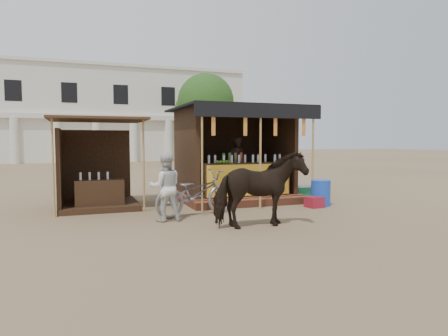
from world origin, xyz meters
TOP-DOWN VIEW (x-y plane):
  - ground at (0.00, 0.00)m, footprint 120.00×120.00m
  - main_stall at (1.01, 3.36)m, footprint 3.60×3.61m
  - secondary_stall at (-3.17, 3.24)m, footprint 2.40×2.40m
  - cow at (-0.01, -0.54)m, footprint 1.91×0.92m
  - motorbike at (-0.87, 1.20)m, footprint 2.19×1.15m
  - bystander at (-1.69, 0.81)m, footprint 0.78×0.62m
  - blue_barrel at (2.78, 1.42)m, footprint 0.60×0.60m
  - red_crate at (2.45, 1.22)m, footprint 0.44×0.44m
  - cooler at (2.96, 2.53)m, footprint 0.67×0.49m
  - background_building at (-2.00, 29.94)m, footprint 26.00×7.45m
  - tree at (5.81, 22.14)m, footprint 4.50×4.40m

SIDE VIEW (x-z plane):
  - ground at x=0.00m, z-range 0.00..0.00m
  - red_crate at x=2.45m, z-range 0.00..0.29m
  - cooler at x=2.96m, z-range 0.00..0.46m
  - blue_barrel at x=2.78m, z-range 0.00..0.71m
  - motorbike at x=-0.87m, z-range 0.00..1.10m
  - bystander at x=-1.69m, z-range 0.00..1.53m
  - cow at x=-0.01m, z-range 0.00..1.59m
  - secondary_stall at x=-3.17m, z-range -0.34..2.04m
  - main_stall at x=1.01m, z-range -0.36..2.42m
  - background_building at x=-2.00m, z-range -0.11..8.07m
  - tree at x=5.81m, z-range 1.13..8.13m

